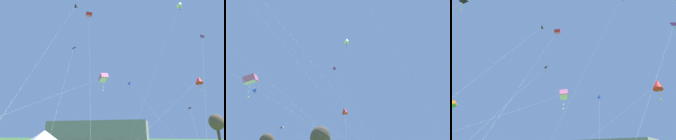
{
  "view_description": "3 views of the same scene",
  "coord_description": "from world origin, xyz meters",
  "views": [
    {
      "loc": [
        4.39,
        -5.54,
        2.94
      ],
      "look_at": [
        -0.2,
        12.86,
        9.84
      ],
      "focal_mm": 28.0,
      "sensor_mm": 36.0,
      "label": 1
    },
    {
      "loc": [
        -20.14,
        -5.71,
        3.12
      ],
      "look_at": [
        0.89,
        11.66,
        12.28
      ],
      "focal_mm": 40.0,
      "sensor_mm": 36.0,
      "label": 2
    },
    {
      "loc": [
        12.36,
        0.64,
        3.83
      ],
      "look_at": [
        0.92,
        15.58,
        12.56
      ],
      "focal_mm": 28.0,
      "sensor_mm": 36.0,
      "label": 3
    }
  ],
  "objects": [
    {
      "name": "kite_blue_diamond_4",
      "position": [
        -0.16,
        26.73,
        12.06
      ],
      "size": [
        8.13,
        17.67,
        12.6
      ],
      "color": "silver",
      "rests_on": "ground"
    },
    {
      "name": "kite_black_delta_8",
      "position": [
        -12.08,
        25.72,
        20.55
      ],
      "size": [
        10.87,
        22.97,
        21.06
      ],
      "color": "silver",
      "rests_on": "ground"
    },
    {
      "name": "kite_red_box_9",
      "position": [
        -9.07,
        26.09,
        29.14
      ],
      "size": [
        10.74,
        22.41,
        29.75
      ],
      "color": "silver",
      "rests_on": "ground"
    },
    {
      "name": "kite_pink_box_0",
      "position": [
        -3.99,
        21.92,
        11.94
      ],
      "size": [
        4.86,
        26.77,
        12.7
      ],
      "color": "silver",
      "rests_on": "ground"
    },
    {
      "name": "kite_black_diamond_5",
      "position": [
        -10.88,
        22.81,
        29.39
      ],
      "size": [
        7.46,
        22.83,
        30.1
      ],
      "color": "silver",
      "rests_on": "ground"
    },
    {
      "name": "kite_orange_box_10",
      "position": [
        -16.12,
        10.84,
        10.01
      ],
      "size": [
        8.6,
        14.85,
        10.63
      ],
      "color": "silver",
      "rests_on": "ground"
    },
    {
      "name": "kite_purple_delta_6",
      "position": [
        12.66,
        22.12,
        17.64
      ],
      "size": [
        5.7,
        13.29,
        18.18
      ],
      "color": "silver",
      "rests_on": "ground"
    },
    {
      "name": "kite_red_diamond_2",
      "position": [
        9.99,
        17.88,
        9.37
      ],
      "size": [
        10.71,
        9.15,
        10.05
      ],
      "color": "silver",
      "rests_on": "ground"
    },
    {
      "name": "kite_black_delta_7",
      "position": [
        -5.83,
        5.25,
        19.07
      ],
      "size": [
        2.15,
        9.2,
        19.73
      ],
      "color": "silver",
      "rests_on": "ground"
    }
  ]
}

